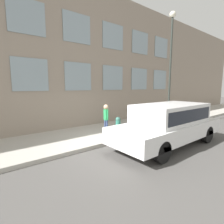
{
  "coord_description": "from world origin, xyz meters",
  "views": [
    {
      "loc": [
        -5.32,
        4.56,
        2.33
      ],
      "look_at": [
        0.77,
        -0.36,
        1.19
      ],
      "focal_mm": 28.0,
      "sensor_mm": 36.0,
      "label": 1
    }
  ],
  "objects": [
    {
      "name": "person",
      "position": [
        0.99,
        -0.19,
        0.97
      ],
      "size": [
        0.33,
        0.22,
        1.37
      ],
      "rotation": [
        0.0,
        0.0,
        -2.01
      ],
      "color": "navy",
      "rests_on": "sidewalk"
    },
    {
      "name": "ground_plane",
      "position": [
        0.0,
        0.0,
        0.0
      ],
      "size": [
        80.0,
        80.0,
        0.0
      ],
      "primitive_type": "plane",
      "color": "#514F4C"
    },
    {
      "name": "sidewalk",
      "position": [
        1.6,
        0.0,
        0.07
      ],
      "size": [
        3.19,
        60.0,
        0.15
      ],
      "color": "#B2ADA3",
      "rests_on": "ground_plane"
    },
    {
      "name": "parked_truck_white_near",
      "position": [
        -1.46,
        -1.49,
        0.95
      ],
      "size": [
        1.9,
        5.07,
        1.65
      ],
      "color": "black",
      "rests_on": "ground_plane"
    },
    {
      "name": "street_lamp",
      "position": [
        0.6,
        -4.54,
        4.01
      ],
      "size": [
        0.36,
        0.36,
        6.31
      ],
      "color": "#2D332D",
      "rests_on": "sidewalk"
    },
    {
      "name": "fire_hydrant",
      "position": [
        0.55,
        -0.54,
        0.57
      ],
      "size": [
        0.3,
        0.42,
        0.82
      ],
      "color": "#2D7260",
      "rests_on": "sidewalk"
    },
    {
      "name": "building_facade",
      "position": [
        3.34,
        0.0,
        3.86
      ],
      "size": [
        0.33,
        40.0,
        7.72
      ],
      "color": "gray",
      "rests_on": "ground_plane"
    }
  ]
}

